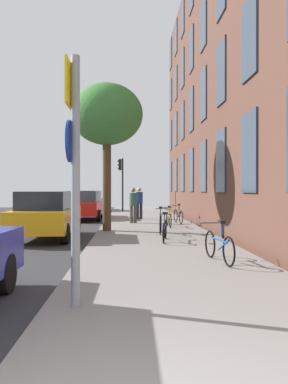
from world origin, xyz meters
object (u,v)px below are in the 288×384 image
Objects in this scene: traffic_light at (121,175)px; bicycle_0 at (219,246)px; bicycle_4 at (178,216)px; car_2 at (85,205)px; pedestrian_0 at (133,203)px; car_1 at (47,214)px; tree_near at (107,116)px; bicycle_2 at (161,223)px; bicycle_3 at (169,219)px; bicycle_1 at (165,230)px; car_3 at (90,201)px; pedestrian_1 at (139,201)px; sign_post at (74,161)px.

bicycle_0 is (2.42, -19.57, -2.27)m from traffic_light.
bicycle_4 is 5.98m from car_2.
car_1 is at bearing -121.50° from pedestrian_0.
tree_near is at bearing 37.70° from car_1.
bicycle_2 is at bearing 97.94° from bicycle_0.
bicycle_1 is at bearing -97.78° from bicycle_3.
bicycle_4 is at bearing 78.71° from bicycle_1.
car_2 is at bearing 143.14° from bicycle_4.
car_3 is at bearing 102.63° from bicycle_0.
pedestrian_0 is at bearing 126.32° from bicycle_3.
bicycle_0 is 0.38× the size of car_2.
car_1 is 16.66m from car_3.
pedestrian_1 reaches higher than car_2.
pedestrian_1 reaches higher than bicycle_3.
traffic_light reaches higher than sign_post.
pedestrian_0 is at bearing -51.82° from car_2.
sign_post is 1.90× the size of bicycle_2.
car_2 and car_3 have the same top height.
bicycle_1 is 18.69m from car_3.
traffic_light is 10.44m from bicycle_4.
bicycle_1 is 6.46m from bicycle_4.
car_3 is at bearing 113.91° from bicycle_4.
pedestrian_1 is (-1.11, 4.61, 0.63)m from bicycle_3.
bicycle_3 is 5.40m from car_1.
bicycle_0 is 9.79m from bicycle_4.
tree_near is 7.90m from car_2.
bicycle_4 is 0.95× the size of pedestrian_0.
bicycle_2 is at bearing -25.91° from tree_near.
tree_near is 3.30× the size of pedestrian_1.
bicycle_3 is at bearing -76.47° from pedestrian_1.
sign_post is 0.87× the size of traffic_light.
bicycle_3 is (2.47, 11.04, -1.60)m from sign_post.
sign_post reaches higher than bicycle_1.
pedestrian_0 reaches higher than car_3.
bicycle_0 is 6.92m from car_1.
pedestrian_0 is (-0.86, 6.54, 0.61)m from bicycle_1.
tree_near is 15.72m from car_3.
pedestrian_0 is at bearing 99.67° from bicycle_0.
sign_post is 22.63m from traffic_light.
sign_post is 1.97× the size of bicycle_0.
car_3 is at bearing 90.44° from car_1.
traffic_light reaches higher than pedestrian_1.
bicycle_2 is at bearing -65.28° from car_2.
sign_post is at bearing -85.00° from car_3.
pedestrian_0 is (1.06, 3.43, -3.45)m from tree_near.
bicycle_1 is (-0.84, 3.45, -0.01)m from bicycle_0.
car_3 is at bearing 105.10° from pedestrian_0.
bicycle_0 is at bearing -71.94° from car_2.
bicycle_2 is at bearing -103.13° from bicycle_3.
car_3 reaches higher than bicycle_4.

